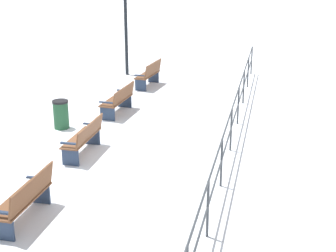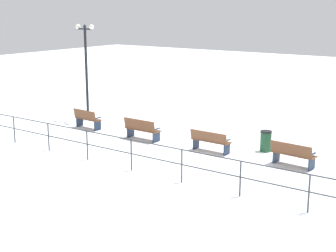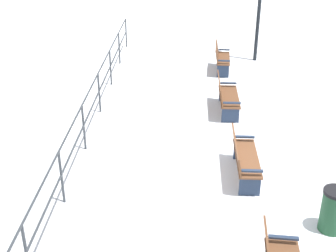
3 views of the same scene
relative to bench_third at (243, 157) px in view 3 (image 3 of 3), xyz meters
The scene contains 6 objects.
ground_plane 0.47m from the bench_third, ahead, with size 80.00×80.00×0.00m, color white.
bench_third is the anchor object (origin of this frame).
bench_fourth 3.30m from the bench_third, 91.60° to the left, with size 0.60×1.63×0.92m.
bench_fifth 6.59m from the bench_third, 89.90° to the left, with size 0.59×1.46×0.90m.
waterfront_railing 3.52m from the bench_third, behind, with size 0.05×18.81×1.12m.
trash_bin 2.17m from the bench_third, 51.57° to the right, with size 0.45×0.45×0.82m.
Camera 3 is at (-1.41, -8.16, 5.17)m, focal length 48.68 mm.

